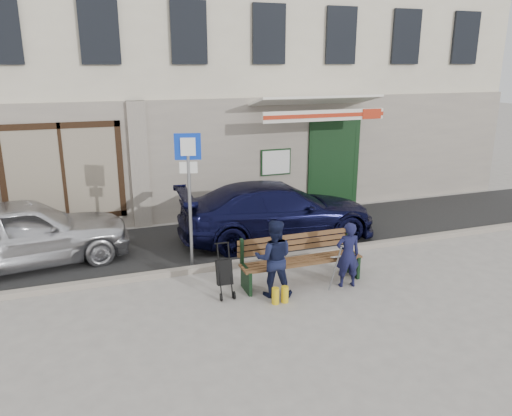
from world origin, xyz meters
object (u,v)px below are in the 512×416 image
man (348,255)px  car_silver (23,233)px  parking_sign (189,179)px  woman (274,258)px  stroller (224,273)px  car_navy (278,211)px  bench (299,260)px

man → car_silver: bearing=-19.1°
car_silver → parking_sign: 3.68m
parking_sign → woman: parking_sign is taller
car_silver → stroller: (3.51, -2.76, -0.29)m
parking_sign → stroller: (0.27, -1.47, -1.45)m
car_silver → parking_sign: (3.24, -1.29, 1.16)m
woman → stroller: size_ratio=1.46×
car_silver → woman: bearing=-132.6°
parking_sign → woman: size_ratio=1.94×
car_silver → stroller: bearing=-136.0°
stroller → car_silver: bearing=145.1°
car_navy → woman: bearing=159.5°
bench → stroller: bearing=-177.9°
car_silver → bench: size_ratio=1.77×
car_silver → man: 6.61m
car_silver → parking_sign: bearing=-119.6°
car_silver → woman: (4.36, -3.03, -0.00)m
car_navy → man: (0.24, -2.91, -0.05)m
car_navy → parking_sign: size_ratio=1.70×
bench → woman: size_ratio=1.67×
car_navy → man: bearing=-172.4°
car_navy → bench: (-0.56, -2.47, -0.23)m
car_silver → man: bearing=-126.2°
car_silver → stroller: car_silver is taller
car_navy → woman: woman is taller
car_silver → car_navy: car_silver is taller
bench → woman: woman is taller
bench → woman: (-0.65, -0.33, 0.26)m
parking_sign → bench: parking_sign is taller
car_navy → woman: (-1.21, -2.80, 0.03)m
bench → woman: bearing=-153.4°
man → woman: (-1.45, 0.11, 0.08)m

